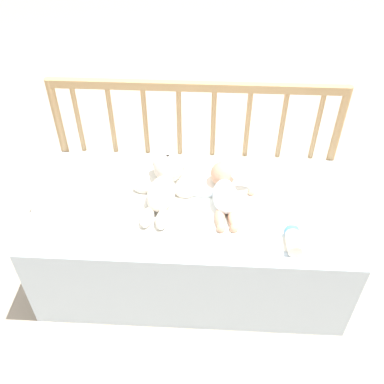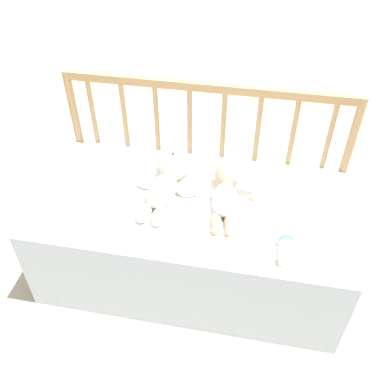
{
  "view_description": "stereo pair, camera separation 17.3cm",
  "coord_description": "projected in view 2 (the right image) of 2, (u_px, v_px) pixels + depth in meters",
  "views": [
    {
      "loc": [
        0.07,
        -1.3,
        1.64
      ],
      "look_at": [
        0.0,
        0.0,
        0.49
      ],
      "focal_mm": 40.0,
      "sensor_mm": 36.0,
      "label": 1
    },
    {
      "loc": [
        0.24,
        -1.28,
        1.64
      ],
      "look_at": [
        0.0,
        0.0,
        0.49
      ],
      "focal_mm": 40.0,
      "sensor_mm": 36.0,
      "label": 2
    }
  ],
  "objects": [
    {
      "name": "ground_plane",
      "position": [
        192.0,
        268.0,
        2.06
      ],
      "size": [
        12.0,
        12.0,
        0.0
      ],
      "primitive_type": "plane",
      "color": "tan"
    },
    {
      "name": "baby_bottle",
      "position": [
        286.0,
        248.0,
        1.56
      ],
      "size": [
        0.06,
        0.14,
        0.06
      ],
      "color": "#F4E5CC",
      "rests_on": "crib_mattress"
    },
    {
      "name": "crib_mattress",
      "position": [
        192.0,
        238.0,
        1.92
      ],
      "size": [
        1.3,
        0.65,
        0.43
      ],
      "color": "silver",
      "rests_on": "ground_plane"
    },
    {
      "name": "crib_rail",
      "position": [
        206.0,
        130.0,
        1.94
      ],
      "size": [
        1.3,
        0.04,
        0.8
      ],
      "color": "tan",
      "rests_on": "ground_plane"
    },
    {
      "name": "teddy_bear",
      "position": [
        167.0,
        181.0,
        1.8
      ],
      "size": [
        0.27,
        0.4,
        0.13
      ],
      "color": "silver",
      "rests_on": "crib_mattress"
    },
    {
      "name": "baby",
      "position": [
        225.0,
        192.0,
        1.76
      ],
      "size": [
        0.27,
        0.36,
        0.11
      ],
      "color": "white",
      "rests_on": "crib_mattress"
    },
    {
      "name": "blanket",
      "position": [
        191.0,
        202.0,
        1.78
      ],
      "size": [
        0.74,
        0.49,
        0.01
      ],
      "color": "white",
      "rests_on": "crib_mattress"
    }
  ]
}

